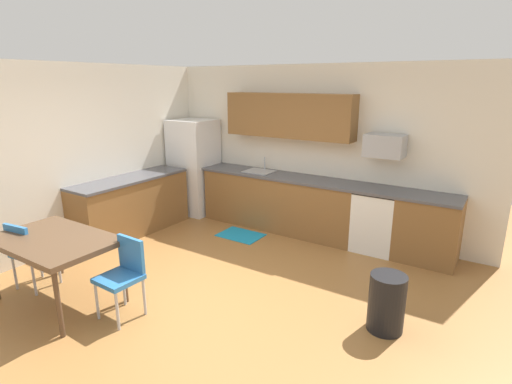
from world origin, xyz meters
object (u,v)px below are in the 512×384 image
oven_range (376,220)px  microwave (385,146)px  chair_near_table (124,271)px  chair_far_side (28,250)px  dining_table (54,243)px  trash_bin (387,303)px  refrigerator (194,167)px

oven_range → microwave: 1.10m
chair_near_table → chair_far_side: same height
oven_range → chair_far_side: bearing=-132.2°
oven_range → chair_near_table: oven_range is taller
dining_table → trash_bin: (3.27, 1.46, -0.41)m
dining_table → chair_far_side: (-0.54, -0.03, -0.20)m
refrigerator → chair_far_side: size_ratio=2.06×
chair_near_table → trash_bin: 2.72m
oven_range → microwave: microwave is taller
refrigerator → oven_range: size_ratio=1.93×
dining_table → microwave: bearing=53.7°
chair_near_table → trash_bin: size_ratio=1.42×
oven_range → refrigerator: bearing=-178.7°
dining_table → chair_far_side: size_ratio=1.65×
chair_far_side → chair_near_table: bearing=10.4°
oven_range → microwave: bearing=90.0°
refrigerator → microwave: refrigerator is taller
refrigerator → microwave: bearing=3.0°
oven_range → microwave: (0.00, 0.10, 1.10)m
trash_bin → dining_table: bearing=-155.9°
microwave → oven_range: bearing=-90.0°
oven_range → chair_near_table: size_ratio=1.07×
oven_range → dining_table: (-2.57, -3.41, 0.25)m
microwave → chair_near_table: 3.85m
chair_far_side → oven_range: bearing=47.8°
dining_table → trash_bin: 3.61m
refrigerator → chair_near_table: bearing=-60.7°
microwave → trash_bin: (0.70, -2.04, -1.25)m
oven_range → chair_near_table: bearing=-118.5°
dining_table → chair_far_side: bearing=-177.4°
oven_range → trash_bin: bearing=-70.3°
refrigerator → chair_near_table: refrigerator is taller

